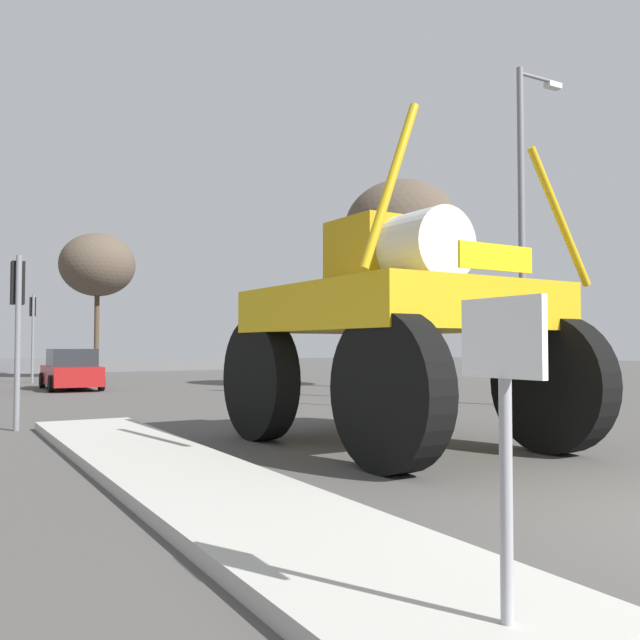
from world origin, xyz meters
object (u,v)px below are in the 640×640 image
Objects in this scene: traffic_signal_near_left at (18,303)px; traffic_signal_near_right at (395,303)px; lane_arrow_sign at (503,398)px; traffic_signal_far_left at (33,319)px; bare_tree_far_center at (97,265)px; sedan_ahead at (71,370)px; streetlight_near_right at (524,220)px; oversize_sprayer at (396,324)px; bare_tree_right at (402,230)px.

traffic_signal_near_right is at bearing -0.04° from traffic_signal_near_left.
lane_arrow_sign is 29.70m from traffic_signal_far_left.
lane_arrow_sign is 0.46× the size of traffic_signal_near_right.
bare_tree_far_center is (3.22, 2.39, 2.80)m from traffic_signal_far_left.
traffic_signal_far_left is 0.54× the size of bare_tree_far_center.
sedan_ahead is 17.01m from streetlight_near_right.
bare_tree_far_center is (5.57, 20.32, 3.18)m from traffic_signal_near_left.
traffic_signal_far_left is at bearing 8.29° from sedan_ahead.
oversize_sprayer reaches higher than sedan_ahead.
lane_arrow_sign is 0.22× the size of bare_tree_right.
traffic_signal_far_left is (-6.66, 17.94, 0.09)m from traffic_signal_near_right.
oversize_sprayer is 6.65m from traffic_signal_near_right.
bare_tree_right is at bearing -39.08° from oversize_sprayer.
sedan_ahead is (-2.10, 17.70, -1.27)m from oversize_sprayer.
sedan_ahead is 0.57× the size of bare_tree_far_center.
streetlight_near_right is (3.62, -1.04, 2.34)m from traffic_signal_near_right.
lane_arrow_sign is 32.60m from bare_tree_far_center.
oversize_sprayer is 1.52× the size of traffic_signal_far_left.
traffic_signal_far_left is 21.70m from streetlight_near_right.
bare_tree_right reaches higher than oversize_sprayer.
traffic_signal_near_left reaches higher than lane_arrow_sign.
traffic_signal_near_left reaches higher than sedan_ahead.
streetlight_near_right is at bearing -62.10° from oversize_sprayer.
traffic_signal_near_right is 0.52× the size of bare_tree_far_center.
bare_tree_far_center reaches higher than sedan_ahead.
oversize_sprayer is 1.75× the size of traffic_signal_near_left.
sedan_ahead is at bearing 85.77° from lane_arrow_sign.
oversize_sprayer is at bearing -46.18° from traffic_signal_near_left.
traffic_signal_near_right reaches higher than traffic_signal_near_left.
sedan_ahead is 0.52× the size of bare_tree_right.
bare_tree_far_center is (0.41, 25.70, 3.65)m from oversize_sprayer.
bare_tree_right is 16.29m from bare_tree_far_center.
sedan_ahead is at bearing -82.72° from traffic_signal_far_left.
lane_arrow_sign is 11.83m from traffic_signal_near_left.
bare_tree_right is (1.34, 7.42, 0.95)m from streetlight_near_right.
lane_arrow_sign is at bearing -136.77° from streetlight_near_right.
traffic_signal_near_right is (7.72, 11.70, 1.39)m from lane_arrow_sign.
oversize_sprayer is 1.43× the size of sedan_ahead.
streetlight_near_right is (12.63, -1.04, 2.62)m from traffic_signal_near_left.
traffic_signal_far_left is at bearing -143.48° from bare_tree_far_center.
traffic_signal_far_left is 16.71m from bare_tree_right.
bare_tree_right is (11.63, -11.56, 3.20)m from traffic_signal_far_left.
bare_tree_far_center reaches higher than oversize_sprayer.
bare_tree_right is at bearing 54.94° from lane_arrow_sign.
traffic_signal_far_left is at bearing 82.54° from traffic_signal_near_left.
oversize_sprayer is 0.74× the size of bare_tree_right.
traffic_signal_near_left is 12.95m from streetlight_near_right.
sedan_ahead is at bearing 151.41° from bare_tree_right.
oversize_sprayer is 7.47m from traffic_signal_near_left.
oversize_sprayer is 0.63× the size of streetlight_near_right.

